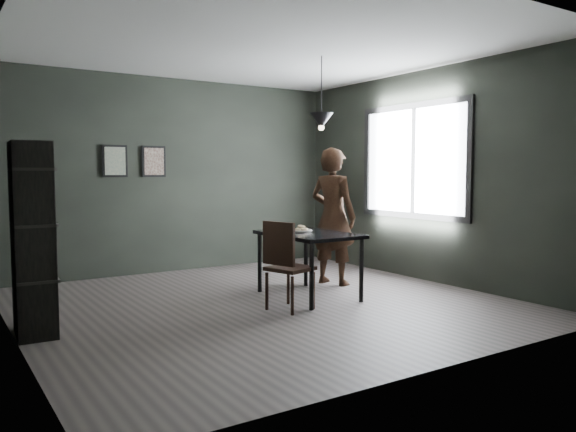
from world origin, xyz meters
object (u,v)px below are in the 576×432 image
cafe_table (308,239)px  white_plate (302,231)px  shelf_unit (33,239)px  woman (333,216)px  wood_chair (285,260)px  pendant_lamp (321,121)px

cafe_table → white_plate: (-0.01, 0.12, 0.08)m
white_plate → shelf_unit: bearing=-179.1°
woman → wood_chair: woman is taller
shelf_unit → pendant_lamp: pendant_lamp is taller
white_plate → woman: woman is taller
woman → shelf_unit: (-3.62, -0.38, -0.03)m
wood_chair → white_plate: bearing=26.3°
woman → shelf_unit: woman is taller
wood_chair → shelf_unit: shelf_unit is taller
cafe_table → white_plate: white_plate is taller
shelf_unit → pendant_lamp: 3.39m
white_plate → shelf_unit: shelf_unit is taller
white_plate → pendant_lamp: 1.32m
cafe_table → pendant_lamp: pendant_lamp is taller
cafe_table → white_plate: bearing=96.9°
white_plate → pendant_lamp: pendant_lamp is taller
cafe_table → white_plate: size_ratio=5.22×
white_plate → shelf_unit: size_ratio=0.13×
wood_chair → shelf_unit: (-2.33, 0.49, 0.32)m
white_plate → pendant_lamp: bearing=-4.7°
shelf_unit → cafe_table: bearing=1.7°
cafe_table → woman: woman is taller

